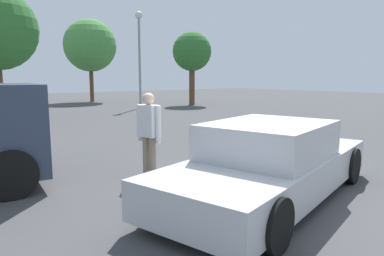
# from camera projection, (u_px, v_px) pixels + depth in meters

# --- Properties ---
(ground_plane) EXTENTS (80.00, 80.00, 0.00)m
(ground_plane) POSITION_uv_depth(u_px,v_px,m) (275.00, 199.00, 5.55)
(ground_plane) COLOR #424244
(sedan_foreground) EXTENTS (4.94, 2.79, 1.23)m
(sedan_foreground) POSITION_uv_depth(u_px,v_px,m) (270.00, 163.00, 5.53)
(sedan_foreground) COLOR #B7BABF
(sedan_foreground) RESTS_ON ground_plane
(pedestrian) EXTENTS (0.32, 0.56, 1.63)m
(pedestrian) POSITION_uv_depth(u_px,v_px,m) (149.00, 129.00, 6.48)
(pedestrian) COLOR gray
(pedestrian) RESTS_ON ground_plane
(light_post_far) EXTENTS (0.44, 0.44, 5.81)m
(light_post_far) POSITION_uv_depth(u_px,v_px,m) (139.00, 42.00, 21.19)
(light_post_far) COLOR gray
(light_post_far) RESTS_ON ground_plane
(tree_back_left) EXTENTS (2.66, 2.66, 4.98)m
(tree_back_left) POSITION_uv_depth(u_px,v_px,m) (192.00, 52.00, 24.02)
(tree_back_left) COLOR brown
(tree_back_left) RESTS_ON ground_plane
(tree_back_center) EXTENTS (3.97, 3.97, 6.29)m
(tree_back_center) POSITION_uv_depth(u_px,v_px,m) (90.00, 46.00, 26.85)
(tree_back_center) COLOR brown
(tree_back_center) RESTS_ON ground_plane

